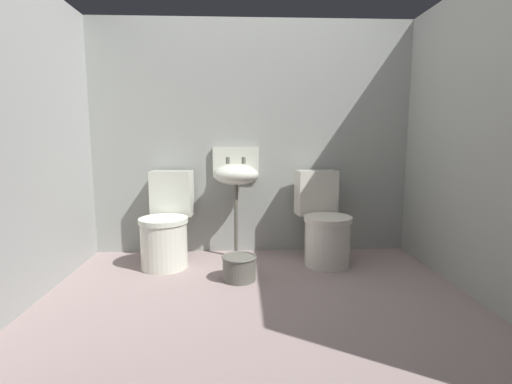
% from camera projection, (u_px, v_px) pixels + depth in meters
% --- Properties ---
extents(ground_plane, '(3.31, 2.85, 0.08)m').
position_uv_depth(ground_plane, '(258.00, 313.00, 2.41)').
color(ground_plane, gray).
extents(wall_back, '(3.31, 0.10, 2.12)m').
position_uv_depth(wall_back, '(251.00, 139.00, 3.51)').
color(wall_back, '#989C96').
rests_on(wall_back, ground).
extents(wall_left, '(0.10, 2.65, 2.12)m').
position_uv_depth(wall_left, '(9.00, 140.00, 2.28)').
color(wall_left, '#999C99').
rests_on(wall_left, ground).
extents(wall_right, '(0.10, 2.65, 2.12)m').
position_uv_depth(wall_right, '(492.00, 140.00, 2.41)').
color(wall_right, '#9C9F98').
rests_on(wall_right, ground).
extents(toilet_left, '(0.43, 0.62, 0.78)m').
position_uv_depth(toilet_left, '(167.00, 227.00, 3.19)').
color(toilet_left, silver).
rests_on(toilet_left, ground).
extents(toilet_right, '(0.46, 0.64, 0.78)m').
position_uv_depth(toilet_right, '(324.00, 225.00, 3.25)').
color(toilet_right, silver).
rests_on(toilet_right, ground).
extents(sink, '(0.42, 0.35, 0.99)m').
position_uv_depth(sink, '(236.00, 174.00, 3.34)').
color(sink, '#605E55').
rests_on(sink, ground).
extents(bucket, '(0.27, 0.27, 0.19)m').
position_uv_depth(bucket, '(239.00, 267.00, 2.85)').
color(bucket, '#605E55').
rests_on(bucket, ground).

